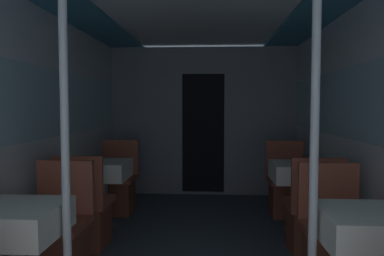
# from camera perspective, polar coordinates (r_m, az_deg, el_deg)

# --- Properties ---
(wall_left) EXTENTS (0.05, 6.80, 2.25)m
(wall_left) POSITION_cam_1_polar(r_m,az_deg,el_deg) (3.65, -22.53, -0.04)
(wall_left) COLOR silver
(wall_left) RESTS_ON ground_plane
(wall_right) EXTENTS (0.05, 6.80, 2.25)m
(wall_right) POSITION_cam_1_polar(r_m,az_deg,el_deg) (3.52, 24.54, -0.20)
(wall_right) COLOR silver
(wall_right) RESTS_ON ground_plane
(bulkhead_far) EXTENTS (2.81, 0.09, 2.25)m
(bulkhead_far) POSITION_cam_1_polar(r_m,az_deg,el_deg) (5.73, 1.73, 0.98)
(bulkhead_far) COLOR slate
(bulkhead_far) RESTS_ON ground_plane
(dining_table_left_0) EXTENTS (0.56, 0.56, 0.75)m
(dining_table_left_0) POSITION_cam_1_polar(r_m,az_deg,el_deg) (2.64, -25.30, -13.44)
(dining_table_left_0) COLOR #4C4C51
(dining_table_left_0) RESTS_ON ground_plane
(chair_left_far_0) EXTENTS (0.47, 0.47, 0.91)m
(chair_left_far_0) POSITION_cam_1_polar(r_m,az_deg,el_deg) (3.26, -19.92, -16.21)
(chair_left_far_0) COLOR brown
(chair_left_far_0) RESTS_ON ground_plane
(support_pole_left_0) EXTENTS (0.05, 0.05, 2.25)m
(support_pole_left_0) POSITION_cam_1_polar(r_m,az_deg,el_deg) (2.41, -18.76, -2.51)
(support_pole_left_0) COLOR silver
(support_pole_left_0) RESTS_ON ground_plane
(dining_table_left_1) EXTENTS (0.56, 0.56, 0.75)m
(dining_table_left_1) POSITION_cam_1_polar(r_m,az_deg,el_deg) (4.31, -13.42, -6.71)
(dining_table_left_1) COLOR #4C4C51
(dining_table_left_1) RESTS_ON ground_plane
(chair_left_near_1) EXTENTS (0.47, 0.47, 0.91)m
(chair_left_near_1) POSITION_cam_1_polar(r_m,az_deg,el_deg) (3.83, -15.98, -13.11)
(chair_left_near_1) COLOR brown
(chair_left_near_1) RESTS_ON ground_plane
(chair_left_far_1) EXTENTS (0.47, 0.47, 0.91)m
(chair_left_far_1) POSITION_cam_1_polar(r_m,az_deg,el_deg) (4.94, -11.35, -9.30)
(chair_left_far_1) COLOR brown
(chair_left_far_1) RESTS_ON ground_plane
(dining_table_right_0) EXTENTS (0.56, 0.56, 0.75)m
(dining_table_right_0) POSITION_cam_1_polar(r_m,az_deg,el_deg) (2.51, 25.36, -14.31)
(dining_table_right_0) COLOR #4C4C51
(dining_table_right_0) RESTS_ON ground_plane
(chair_right_far_0) EXTENTS (0.47, 0.47, 0.91)m
(chair_right_far_0) POSITION_cam_1_polar(r_m,az_deg,el_deg) (3.15, 20.94, -16.90)
(chair_right_far_0) COLOR brown
(chair_right_far_0) RESTS_ON ground_plane
(support_pole_right_0) EXTENTS (0.05, 0.05, 2.25)m
(support_pole_right_0) POSITION_cam_1_polar(r_m,az_deg,el_deg) (2.31, 18.13, -2.74)
(support_pole_right_0) COLOR silver
(support_pole_right_0) RESTS_ON ground_plane
(dining_table_right_1) EXTENTS (0.56, 0.56, 0.75)m
(dining_table_right_1) POSITION_cam_1_polar(r_m,az_deg,el_deg) (4.23, 15.87, -6.94)
(dining_table_right_1) COLOR #4C4C51
(dining_table_right_1) RESTS_ON ground_plane
(chair_right_near_1) EXTENTS (0.47, 0.47, 0.91)m
(chair_right_near_1) POSITION_cam_1_polar(r_m,az_deg,el_deg) (3.75, 17.83, -13.54)
(chair_right_near_1) COLOR brown
(chair_right_near_1) RESTS_ON ground_plane
(chair_right_far_1) EXTENTS (0.47, 0.47, 0.91)m
(chair_right_far_1) POSITION_cam_1_polar(r_m,az_deg,el_deg) (4.87, 14.26, -9.52)
(chair_right_far_1) COLOR brown
(chair_right_far_1) RESTS_ON ground_plane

